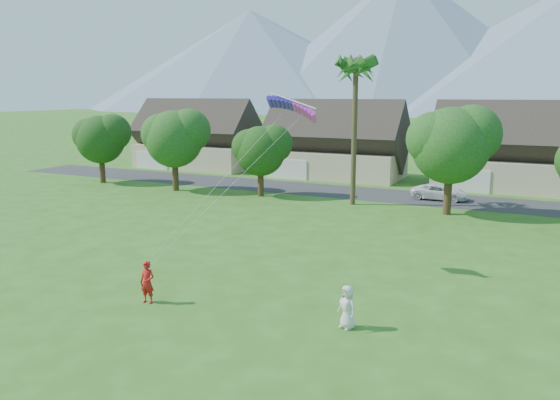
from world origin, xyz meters
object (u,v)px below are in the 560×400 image
Objects in this scene: kite_flyer at (147,282)px; parked_car at (440,192)px; watcher at (347,307)px; parafoil_kite at (293,106)px.

parked_car is at bearing 71.10° from kite_flyer.
kite_flyer is 1.08× the size of watcher.
kite_flyer reaches higher than watcher.
kite_flyer is 32.19m from parked_car.
parafoil_kite is (-5.20, 6.03, 7.91)m from watcher.
kite_flyer is 0.40× the size of parked_car.
watcher reaches higher than parked_car.
watcher is at bearing -57.91° from parafoil_kite.
parafoil_kite is at bearing 159.21° from watcher.
parafoil_kite reaches higher than parked_car.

